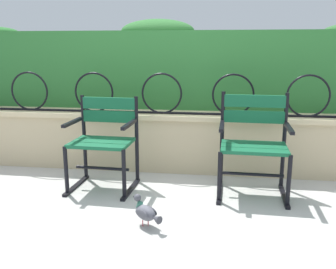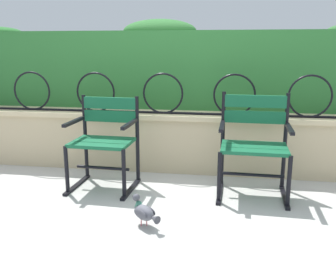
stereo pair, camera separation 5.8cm
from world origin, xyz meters
name	(u,v)px [view 1 (the left image)]	position (x,y,z in m)	size (l,w,h in m)	color
ground_plane	(167,197)	(0.00, 0.00, 0.00)	(60.00, 60.00, 0.00)	#B7B5AF
stone_wall	(178,141)	(0.00, 0.80, 0.31)	(7.58, 0.41, 0.61)	#C6B289
iron_arch_fence	(163,96)	(-0.14, 0.72, 0.80)	(7.04, 0.02, 0.42)	black
hedge_row	(181,67)	(-0.02, 1.24, 1.06)	(7.43, 0.55, 0.98)	#2D7033
park_chair_left	(104,139)	(-0.61, 0.19, 0.46)	(0.59, 0.54, 0.84)	#145B38
park_chair_right	(254,142)	(0.74, 0.21, 0.47)	(0.61, 0.54, 0.89)	#145B38
pigeon_near_chairs	(146,212)	(-0.08, -0.57, 0.11)	(0.25, 0.22, 0.22)	#5B5B66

